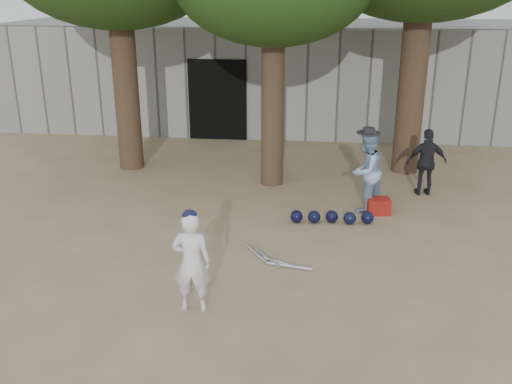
# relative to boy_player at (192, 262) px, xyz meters

# --- Properties ---
(ground) EXTENTS (70.00, 70.00, 0.00)m
(ground) POSITION_rel_boy_player_xyz_m (0.02, 1.05, -0.70)
(ground) COLOR #937C5E
(ground) RESTS_ON ground
(boy_player) EXTENTS (0.52, 0.36, 1.39)m
(boy_player) POSITION_rel_boy_player_xyz_m (0.00, 0.00, 0.00)
(boy_player) COLOR white
(boy_player) RESTS_ON ground
(spectator_blue) EXTENTS (0.93, 0.96, 1.55)m
(spectator_blue) POSITION_rel_boy_player_xyz_m (2.51, 3.88, 0.08)
(spectator_blue) COLOR #82A3C9
(spectator_blue) RESTS_ON ground
(spectator_dark) EXTENTS (0.85, 0.44, 1.38)m
(spectator_dark) POSITION_rel_boy_player_xyz_m (3.81, 4.87, -0.01)
(spectator_dark) COLOR black
(spectator_dark) RESTS_ON ground
(red_bag) EXTENTS (0.46, 0.37, 0.30)m
(red_bag) POSITION_rel_boy_player_xyz_m (2.77, 3.70, -0.55)
(red_bag) COLOR maroon
(red_bag) RESTS_ON ground
(back_building) EXTENTS (16.00, 5.24, 3.00)m
(back_building) POSITION_rel_boy_player_xyz_m (0.02, 11.38, 0.80)
(back_building) COLOR gray
(back_building) RESTS_ON ground
(helmet_row) EXTENTS (1.51, 0.31, 0.23)m
(helmet_row) POSITION_rel_boy_player_xyz_m (1.89, 3.14, -0.58)
(helmet_row) COLOR black
(helmet_row) RESTS_ON ground
(bat_pile) EXTENTS (1.12, 0.77, 0.06)m
(bat_pile) POSITION_rel_boy_player_xyz_m (0.95, 1.49, -0.67)
(bat_pile) COLOR silver
(bat_pile) RESTS_ON ground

